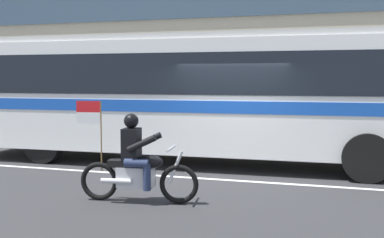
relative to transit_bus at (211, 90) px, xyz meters
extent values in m
plane|color=#2B2B2D|center=(0.79, -1.19, -1.88)|extent=(60.00, 60.00, 0.00)
cube|color=gray|center=(0.79, 3.91, -1.81)|extent=(28.00, 3.80, 0.15)
cube|color=silver|center=(0.79, -1.79, -1.88)|extent=(26.60, 0.14, 0.01)
cube|color=white|center=(0.00, 0.01, -0.15)|extent=(13.40, 2.87, 2.70)
cube|color=black|center=(0.00, 0.01, 0.40)|extent=(12.33, 2.89, 0.96)
cube|color=#194CB2|center=(0.00, 0.01, -0.35)|extent=(13.13, 2.90, 0.28)
cube|color=silver|center=(0.00, 0.01, 1.26)|extent=(13.13, 2.74, 0.16)
cylinder|color=black|center=(-4.13, -1.17, -1.36)|extent=(1.04, 0.30, 1.04)
cylinder|color=black|center=(3.67, -1.17, -1.36)|extent=(1.04, 0.30, 1.04)
torus|color=black|center=(0.43, -3.87, -1.54)|extent=(0.70, 0.18, 0.69)
torus|color=black|center=(-1.01, -4.05, -1.54)|extent=(0.70, 0.18, 0.69)
cube|color=silver|center=(-0.34, -3.96, -1.44)|extent=(0.67, 0.36, 0.36)
ellipsoid|color=black|center=(-0.10, -3.93, -1.16)|extent=(0.51, 0.34, 0.24)
cube|color=black|center=(-0.54, -3.99, -1.20)|extent=(0.59, 0.33, 0.12)
cylinder|color=silver|center=(0.37, -3.87, -1.24)|extent=(0.28, 0.09, 0.58)
cylinder|color=silver|center=(0.29, -3.88, -0.92)|extent=(0.12, 0.64, 0.04)
cylinder|color=silver|center=(-0.62, -4.16, -1.49)|extent=(0.56, 0.16, 0.09)
cube|color=black|center=(-0.41, -3.97, -0.86)|extent=(0.32, 0.39, 0.56)
sphere|color=black|center=(-0.41, -3.97, -0.45)|extent=(0.26, 0.26, 0.26)
cylinder|color=#232D4C|center=(-0.30, -3.78, -1.16)|extent=(0.44, 0.20, 0.15)
cylinder|color=#232D4C|center=(-0.12, -3.75, -1.40)|extent=(0.13, 0.13, 0.46)
cylinder|color=#232D4C|center=(-0.25, -4.13, -1.16)|extent=(0.44, 0.20, 0.15)
cylinder|color=#232D4C|center=(-0.07, -4.11, -1.40)|extent=(0.13, 0.13, 0.46)
cylinder|color=black|center=(-0.20, -3.75, -0.82)|extent=(0.53, 0.17, 0.32)
cylinder|color=black|center=(-0.15, -4.14, -0.82)|extent=(0.53, 0.17, 0.32)
cylinder|color=olive|center=(-0.96, -4.04, -0.73)|extent=(0.02, 0.02, 1.25)
cube|color=red|center=(-1.19, -4.07, -0.21)|extent=(0.44, 0.08, 0.20)
cube|color=white|center=(-1.19, -4.07, -0.41)|extent=(0.44, 0.08, 0.20)
cylinder|color=red|center=(-1.52, 2.96, -1.44)|extent=(0.22, 0.22, 0.58)
sphere|color=red|center=(-1.52, 2.96, -1.08)|extent=(0.20, 0.20, 0.20)
cylinder|color=red|center=(-1.52, 2.82, -1.42)|extent=(0.09, 0.10, 0.09)
camera|label=1|loc=(2.93, -11.40, 0.29)|focal=43.58mm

